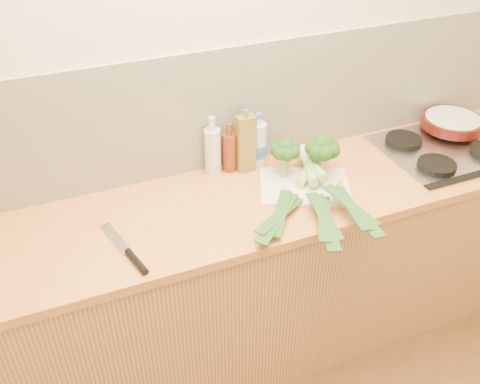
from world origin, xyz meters
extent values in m
plane|color=beige|center=(0.00, 1.50, 1.30)|extent=(3.50, 0.00, 3.50)
cube|color=silver|center=(0.00, 1.49, 1.17)|extent=(3.20, 0.02, 0.54)
cube|color=tan|center=(0.00, 1.20, 0.43)|extent=(3.20, 0.60, 0.86)
cube|color=#DD8041|center=(0.00, 1.20, 0.88)|extent=(3.20, 0.62, 0.04)
cube|color=silver|center=(1.02, 1.20, 0.91)|extent=(0.58, 0.50, 0.01)
cube|color=black|center=(1.02, 0.97, 0.91)|extent=(0.58, 0.04, 0.01)
cylinder|color=black|center=(0.87, 1.08, 0.93)|extent=(0.17, 0.17, 0.03)
cylinder|color=black|center=(0.87, 1.32, 0.93)|extent=(0.17, 0.17, 0.03)
cylinder|color=black|center=(1.17, 1.32, 0.93)|extent=(0.17, 0.17, 0.03)
cube|color=white|center=(0.27, 1.18, 0.91)|extent=(0.45, 0.40, 0.01)
cylinder|color=#8CA560|center=(0.22, 1.29, 0.95)|extent=(0.04, 0.04, 0.08)
sphere|color=#133C10|center=(0.22, 1.29, 1.05)|extent=(0.08, 0.08, 0.08)
sphere|color=#133C10|center=(0.26, 1.29, 1.03)|extent=(0.06, 0.06, 0.06)
sphere|color=#133C10|center=(0.25, 1.32, 1.03)|extent=(0.06, 0.06, 0.06)
sphere|color=#133C10|center=(0.22, 1.33, 1.03)|extent=(0.06, 0.06, 0.06)
sphere|color=#133C10|center=(0.19, 1.31, 1.03)|extent=(0.06, 0.06, 0.06)
sphere|color=#133C10|center=(0.19, 1.28, 1.03)|extent=(0.06, 0.06, 0.06)
sphere|color=#133C10|center=(0.22, 1.26, 1.03)|extent=(0.06, 0.06, 0.06)
sphere|color=#133C10|center=(0.25, 1.26, 1.03)|extent=(0.06, 0.06, 0.06)
cylinder|color=#8CA560|center=(0.37, 1.24, 0.96)|extent=(0.04, 0.04, 0.09)
sphere|color=#133C10|center=(0.37, 1.24, 1.06)|extent=(0.09, 0.09, 0.09)
sphere|color=#133C10|center=(0.41, 1.24, 1.04)|extent=(0.07, 0.07, 0.07)
sphere|color=#133C10|center=(0.40, 1.27, 1.04)|extent=(0.07, 0.07, 0.07)
sphere|color=#133C10|center=(0.36, 1.28, 1.04)|extent=(0.07, 0.07, 0.07)
sphere|color=#133C10|center=(0.33, 1.25, 1.04)|extent=(0.07, 0.07, 0.07)
sphere|color=#133C10|center=(0.33, 1.22, 1.04)|extent=(0.07, 0.07, 0.07)
sphere|color=#133C10|center=(0.36, 1.19, 1.04)|extent=(0.07, 0.07, 0.07)
sphere|color=#133C10|center=(0.40, 1.20, 1.04)|extent=(0.07, 0.07, 0.07)
cylinder|color=white|center=(0.39, 1.32, 0.93)|extent=(0.12, 0.12, 0.04)
cylinder|color=#8AC562|center=(0.29, 1.23, 0.93)|extent=(0.14, 0.14, 0.04)
cube|color=#1A4117|center=(0.07, 1.01, 0.93)|extent=(0.28, 0.20, 0.02)
cube|color=#1A4117|center=(0.05, 1.00, 0.94)|extent=(0.28, 0.27, 0.01)
cube|color=#1A4117|center=(0.07, 1.02, 0.94)|extent=(0.20, 0.25, 0.02)
cylinder|color=white|center=(0.35, 1.34, 0.95)|extent=(0.08, 0.14, 0.04)
cylinder|color=#8AC562|center=(0.30, 1.21, 0.95)|extent=(0.09, 0.17, 0.04)
cube|color=#1A4117|center=(0.20, 0.91, 0.95)|extent=(0.19, 0.28, 0.02)
cube|color=#1A4117|center=(0.20, 0.89, 0.95)|extent=(0.16, 0.34, 0.01)
cube|color=#1A4117|center=(0.21, 0.92, 0.96)|extent=(0.08, 0.28, 0.02)
cylinder|color=white|center=(0.33, 1.31, 0.97)|extent=(0.04, 0.11, 0.04)
cylinder|color=#8AC562|center=(0.32, 1.19, 0.97)|extent=(0.04, 0.14, 0.04)
cube|color=#1A4117|center=(0.32, 0.91, 0.97)|extent=(0.10, 0.30, 0.02)
cube|color=#1A4117|center=(0.32, 0.89, 0.97)|extent=(0.05, 0.34, 0.01)
cube|color=#1A4117|center=(0.32, 0.92, 0.97)|extent=(0.10, 0.28, 0.02)
cube|color=silver|center=(-0.54, 1.16, 0.90)|extent=(0.09, 0.21, 0.00)
cylinder|color=black|center=(-0.50, 0.99, 0.91)|extent=(0.06, 0.14, 0.03)
cylinder|color=#46110B|center=(1.15, 1.32, 0.96)|extent=(0.30, 0.30, 0.05)
cylinder|color=beige|center=(1.15, 1.32, 0.99)|extent=(0.26, 0.26, 0.00)
cube|color=olive|center=(0.09, 1.41, 1.03)|extent=(0.08, 0.05, 0.26)
cylinder|color=olive|center=(0.09, 1.41, 1.18)|extent=(0.02, 0.02, 0.03)
cylinder|color=silver|center=(-0.05, 1.44, 1.01)|extent=(0.07, 0.07, 0.21)
cylinder|color=silver|center=(-0.05, 1.44, 1.14)|extent=(0.03, 0.03, 0.06)
cylinder|color=maroon|center=(0.03, 1.43, 0.99)|extent=(0.06, 0.06, 0.18)
cylinder|color=maroon|center=(0.03, 1.43, 1.10)|extent=(0.03, 0.03, 0.05)
cylinder|color=silver|center=(0.16, 1.44, 1.00)|extent=(0.08, 0.08, 0.20)
cylinder|color=silver|center=(0.16, 1.44, 1.11)|extent=(0.03, 0.03, 0.03)
cylinder|color=blue|center=(0.16, 1.44, 0.97)|extent=(0.08, 0.08, 0.06)
camera|label=1|loc=(-0.69, -0.43, 2.20)|focal=40.00mm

